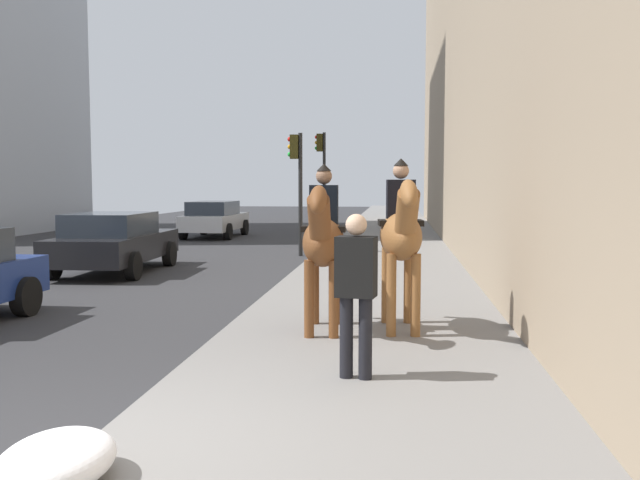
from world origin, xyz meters
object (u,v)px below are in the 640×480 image
object	(u,v)px
pedestrian_greeting	(356,285)
car_near_lane	(215,218)
mounted_horse_near	(323,239)
traffic_light_near_curb	(297,174)
traffic_light_far_curb	(322,168)
car_mid_lane	(114,241)
mounted_horse_far	(401,234)

from	to	relation	value
pedestrian_greeting	car_near_lane	bearing A→B (deg)	28.09
mounted_horse_near	traffic_light_near_curb	distance (m)	11.14
pedestrian_greeting	traffic_light_near_curb	size ratio (longest dim) A/B	0.47
pedestrian_greeting	traffic_light_near_curb	world-z (taller)	traffic_light_near_curb
mounted_horse_near	traffic_light_far_curb	world-z (taller)	traffic_light_far_curb
car_mid_lane	mounted_horse_near	bearing A→B (deg)	-140.85
car_near_lane	traffic_light_far_curb	distance (m)	4.74
car_mid_lane	car_near_lane	bearing A→B (deg)	0.75
mounted_horse_near	mounted_horse_far	xyz separation A→B (m)	(0.20, -1.04, 0.07)
car_mid_lane	traffic_light_far_curb	bearing A→B (deg)	-19.36
mounted_horse_far	car_near_lane	size ratio (longest dim) A/B	0.53
pedestrian_greeting	traffic_light_near_curb	xyz separation A→B (m)	(13.13, 2.51, 1.33)
car_mid_lane	pedestrian_greeting	bearing A→B (deg)	-146.23
car_near_lane	traffic_light_far_curb	size ratio (longest dim) A/B	1.06
mounted_horse_far	traffic_light_near_curb	distance (m)	11.17
traffic_light_far_curb	mounted_horse_near	bearing A→B (deg)	-173.73
pedestrian_greeting	traffic_light_far_curb	size ratio (longest dim) A/B	0.41
pedestrian_greeting	car_mid_lane	xyz separation A→B (m)	(8.82, 6.32, -0.34)
mounted_horse_far	car_near_lane	world-z (taller)	mounted_horse_far
mounted_horse_far	traffic_light_far_curb	distance (m)	18.52
car_near_lane	car_mid_lane	size ratio (longest dim) A/B	0.99
car_mid_lane	traffic_light_far_curb	world-z (taller)	traffic_light_far_curb
pedestrian_greeting	mounted_horse_near	bearing A→B (deg)	23.71
traffic_light_near_curb	traffic_light_far_curb	world-z (taller)	traffic_light_far_curb
mounted_horse_near	traffic_light_near_curb	world-z (taller)	traffic_light_near_curb
pedestrian_greeting	car_near_lane	size ratio (longest dim) A/B	0.39
mounted_horse_far	car_near_lane	xyz separation A→B (m)	(17.48, 7.30, -0.68)
car_mid_lane	traffic_light_far_curb	distance (m)	12.55
car_near_lane	car_mid_lane	xyz separation A→B (m)	(-11.08, -0.51, -0.01)
mounted_horse_near	car_mid_lane	size ratio (longest dim) A/B	0.51
traffic_light_far_curb	car_near_lane	bearing A→B (deg)	99.85
pedestrian_greeting	traffic_light_far_curb	xyz separation A→B (m)	(20.63, 2.60, 1.68)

